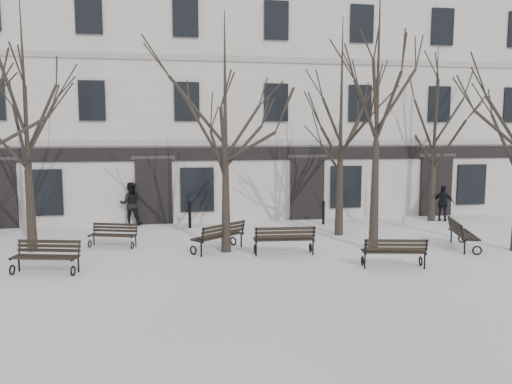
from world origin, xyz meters
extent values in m
plane|color=white|center=(0.00, 0.00, 0.00)|extent=(100.00, 100.00, 0.00)
cube|color=beige|center=(0.00, 13.00, 5.50)|extent=(40.00, 10.00, 11.00)
cube|color=#9D9790|center=(0.00, 7.97, 3.60)|extent=(40.00, 0.12, 0.25)
cube|color=#9D9790|center=(0.00, 7.97, 7.30)|extent=(40.00, 0.12, 0.25)
cube|color=black|center=(0.00, 7.96, 3.10)|extent=(40.00, 0.10, 0.60)
cube|color=black|center=(-8.10, 7.95, 1.50)|extent=(1.50, 0.14, 2.00)
cube|color=black|center=(-3.50, 7.94, 1.45)|extent=(1.60, 0.22, 2.90)
cube|color=#2D2B28|center=(-3.50, 7.90, 2.95)|extent=(1.90, 0.08, 0.18)
cube|color=black|center=(-1.60, 7.95, 1.50)|extent=(1.50, 0.14, 2.00)
cube|color=black|center=(3.50, 7.94, 1.45)|extent=(1.60, 0.22, 2.90)
cube|color=#2D2B28|center=(3.50, 7.90, 2.95)|extent=(1.90, 0.08, 0.18)
cube|color=black|center=(5.40, 7.95, 1.50)|extent=(1.50, 0.14, 2.00)
cube|color=black|center=(10.00, 7.94, 1.45)|extent=(1.60, 0.22, 2.90)
cube|color=#2D2B28|center=(10.00, 7.90, 2.95)|extent=(1.90, 0.08, 0.18)
cube|color=black|center=(11.90, 7.95, 1.50)|extent=(1.50, 0.14, 2.00)
cube|color=black|center=(-6.00, 7.95, 5.40)|extent=(1.10, 0.14, 1.70)
cube|color=black|center=(-6.00, 7.95, 9.00)|extent=(1.10, 0.14, 1.70)
cube|color=black|center=(-2.00, 7.95, 5.40)|extent=(1.10, 0.14, 1.70)
cube|color=black|center=(-2.00, 7.95, 9.00)|extent=(1.10, 0.14, 1.70)
cube|color=black|center=(2.00, 7.95, 5.40)|extent=(1.10, 0.14, 1.70)
cube|color=black|center=(2.00, 7.95, 9.00)|extent=(1.10, 0.14, 1.70)
cube|color=black|center=(6.00, 7.95, 5.40)|extent=(1.10, 0.14, 1.70)
cube|color=black|center=(6.00, 7.95, 9.00)|extent=(1.10, 0.14, 1.70)
cube|color=black|center=(10.00, 7.95, 5.40)|extent=(1.10, 0.14, 1.70)
cube|color=black|center=(10.00, 7.95, 9.00)|extent=(1.10, 0.14, 1.70)
cone|color=black|center=(-0.94, 2.18, 1.68)|extent=(0.34, 0.34, 3.36)
cone|color=black|center=(4.14, 1.62, 1.89)|extent=(0.34, 0.34, 3.77)
cone|color=black|center=(-7.49, 3.39, 1.77)|extent=(0.34, 0.34, 3.54)
cone|color=black|center=(3.79, 4.23, 1.77)|extent=(0.34, 0.34, 3.54)
cone|color=black|center=(9.08, 6.61, 1.66)|extent=(0.34, 0.34, 3.32)
torus|color=black|center=(-7.28, 0.40, 0.15)|extent=(0.12, 0.31, 0.30)
cylinder|color=black|center=(-7.19, 0.77, 0.24)|extent=(0.05, 0.05, 0.47)
cube|color=black|center=(-7.24, 0.59, 0.47)|extent=(0.18, 0.57, 0.05)
torus|color=black|center=(-5.54, 0.01, 0.15)|extent=(0.12, 0.31, 0.30)
cylinder|color=black|center=(-5.46, 0.37, 0.24)|extent=(0.05, 0.05, 0.47)
cube|color=black|center=(-5.50, 0.19, 0.47)|extent=(0.18, 0.57, 0.05)
cube|color=black|center=(-6.42, 0.16, 0.49)|extent=(1.86, 0.51, 0.04)
cube|color=black|center=(-6.39, 0.31, 0.49)|extent=(1.86, 0.51, 0.04)
cube|color=black|center=(-6.35, 0.45, 0.49)|extent=(1.86, 0.51, 0.04)
cube|color=black|center=(-6.32, 0.59, 0.49)|extent=(1.86, 0.51, 0.04)
cube|color=black|center=(-6.31, 0.63, 0.63)|extent=(1.85, 0.46, 0.09)
cube|color=black|center=(-6.31, 0.66, 0.75)|extent=(1.85, 0.46, 0.09)
cube|color=black|center=(-6.30, 0.68, 0.88)|extent=(1.85, 0.46, 0.09)
cylinder|color=black|center=(-7.17, 0.85, 0.68)|extent=(0.07, 0.16, 0.52)
cylinder|color=black|center=(-5.44, 0.46, 0.68)|extent=(0.07, 0.16, 0.52)
torus|color=black|center=(1.87, 1.60, 0.16)|extent=(0.08, 0.33, 0.32)
cylinder|color=black|center=(1.85, 1.20, 0.25)|extent=(0.06, 0.06, 0.50)
cube|color=black|center=(1.86, 1.40, 0.50)|extent=(0.10, 0.62, 0.06)
torus|color=black|center=(-0.02, 1.73, 0.16)|extent=(0.08, 0.33, 0.32)
cylinder|color=black|center=(-0.05, 1.33, 0.25)|extent=(0.06, 0.06, 0.50)
cube|color=black|center=(-0.03, 1.53, 0.50)|extent=(0.10, 0.62, 0.06)
cube|color=black|center=(0.93, 1.71, 0.52)|extent=(2.01, 0.24, 0.04)
cube|color=black|center=(0.92, 1.55, 0.52)|extent=(2.01, 0.24, 0.04)
cube|color=black|center=(0.91, 1.40, 0.52)|extent=(2.01, 0.24, 0.04)
cube|color=black|center=(0.90, 1.24, 0.52)|extent=(2.01, 0.24, 0.04)
cube|color=black|center=(0.89, 1.20, 0.67)|extent=(2.01, 0.18, 0.10)
cube|color=black|center=(0.89, 1.17, 0.80)|extent=(2.01, 0.18, 0.10)
cube|color=black|center=(0.89, 1.15, 0.94)|extent=(2.01, 0.18, 0.10)
cylinder|color=black|center=(1.84, 1.11, 0.73)|extent=(0.06, 0.16, 0.55)
cylinder|color=black|center=(-0.05, 1.24, 0.73)|extent=(0.06, 0.16, 0.55)
torus|color=black|center=(4.72, -0.64, 0.15)|extent=(0.11, 0.31, 0.30)
cylinder|color=black|center=(4.64, -1.01, 0.23)|extent=(0.05, 0.05, 0.47)
cube|color=black|center=(4.68, -0.83, 0.47)|extent=(0.16, 0.57, 0.05)
torus|color=black|center=(2.98, -0.30, 0.15)|extent=(0.11, 0.31, 0.30)
cylinder|color=black|center=(2.91, -0.67, 0.23)|extent=(0.05, 0.05, 0.47)
cube|color=black|center=(2.94, -0.49, 0.47)|extent=(0.16, 0.57, 0.05)
cube|color=black|center=(3.86, -0.43, 0.49)|extent=(1.86, 0.45, 0.04)
cube|color=black|center=(3.83, -0.58, 0.49)|extent=(1.86, 0.45, 0.04)
cube|color=black|center=(3.80, -0.72, 0.49)|extent=(1.86, 0.45, 0.04)
cube|color=black|center=(3.77, -0.86, 0.49)|extent=(1.86, 0.45, 0.04)
cube|color=black|center=(3.76, -0.90, 0.62)|extent=(1.85, 0.39, 0.09)
cube|color=black|center=(3.76, -0.93, 0.75)|extent=(1.85, 0.39, 0.09)
cube|color=black|center=(3.75, -0.95, 0.87)|extent=(1.85, 0.39, 0.09)
cylinder|color=black|center=(4.63, -1.09, 0.68)|extent=(0.07, 0.15, 0.52)
cylinder|color=black|center=(2.89, -0.75, 0.68)|extent=(0.07, 0.15, 0.52)
torus|color=black|center=(-5.63, 3.60, 0.13)|extent=(0.12, 0.27, 0.27)
cylinder|color=black|center=(-5.54, 3.91, 0.21)|extent=(0.05, 0.05, 0.42)
cube|color=black|center=(-5.58, 3.76, 0.42)|extent=(0.19, 0.50, 0.05)
torus|color=black|center=(-4.13, 3.14, 0.13)|extent=(0.12, 0.27, 0.27)
cylinder|color=black|center=(-4.04, 3.45, 0.21)|extent=(0.05, 0.05, 0.42)
cube|color=black|center=(-4.08, 3.29, 0.42)|extent=(0.19, 0.50, 0.05)
cube|color=black|center=(-4.89, 3.33, 0.43)|extent=(1.61, 0.57, 0.03)
cube|color=black|center=(-4.86, 3.45, 0.43)|extent=(1.61, 0.57, 0.03)
cube|color=black|center=(-4.82, 3.58, 0.43)|extent=(1.61, 0.57, 0.03)
cube|color=black|center=(-4.78, 3.70, 0.43)|extent=(1.61, 0.57, 0.03)
cube|color=black|center=(-4.77, 3.74, 0.55)|extent=(1.60, 0.52, 0.08)
cube|color=black|center=(-4.76, 3.76, 0.66)|extent=(1.60, 0.52, 0.08)
cube|color=black|center=(-4.76, 3.77, 0.78)|extent=(1.60, 0.52, 0.08)
cylinder|color=black|center=(-5.51, 3.98, 0.60)|extent=(0.07, 0.14, 0.46)
cylinder|color=black|center=(-4.01, 3.52, 0.60)|extent=(0.07, 0.14, 0.46)
torus|color=black|center=(-0.58, 3.08, 0.16)|extent=(0.24, 0.29, 0.32)
cylinder|color=black|center=(-0.34, 2.76, 0.25)|extent=(0.06, 0.06, 0.50)
cube|color=black|center=(-0.46, 2.92, 0.50)|extent=(0.42, 0.52, 0.06)
torus|color=black|center=(-2.07, 1.91, 0.16)|extent=(0.24, 0.29, 0.32)
cylinder|color=black|center=(-1.82, 1.60, 0.25)|extent=(0.06, 0.06, 0.50)
cube|color=black|center=(-1.95, 1.75, 0.50)|extent=(0.42, 0.52, 0.06)
cube|color=black|center=(-1.35, 2.53, 0.52)|extent=(1.64, 1.31, 0.04)
cube|color=black|center=(-1.26, 2.41, 0.52)|extent=(1.64, 1.31, 0.04)
cube|color=black|center=(-1.16, 2.28, 0.52)|extent=(1.64, 1.31, 0.04)
cube|color=black|center=(-1.07, 2.16, 0.52)|extent=(1.64, 1.31, 0.04)
cube|color=black|center=(-1.04, 2.13, 0.67)|extent=(1.60, 1.27, 0.10)
cube|color=black|center=(-1.02, 2.11, 0.80)|extent=(1.60, 1.27, 0.10)
cube|color=black|center=(-1.01, 2.09, 0.93)|extent=(1.60, 1.27, 0.10)
cylinder|color=black|center=(-0.28, 2.69, 0.72)|extent=(0.13, 0.15, 0.55)
cylinder|color=black|center=(-1.77, 1.53, 0.72)|extent=(0.13, 0.15, 0.55)
torus|color=black|center=(7.23, 0.30, 0.16)|extent=(0.32, 0.15, 0.32)
cylinder|color=black|center=(6.85, 0.42, 0.25)|extent=(0.06, 0.06, 0.50)
cube|color=black|center=(7.04, 0.36, 0.50)|extent=(0.60, 0.24, 0.06)
torus|color=black|center=(7.82, 2.09, 0.16)|extent=(0.32, 0.15, 0.32)
cylinder|color=black|center=(7.44, 2.21, 0.25)|extent=(0.06, 0.06, 0.50)
cube|color=black|center=(7.63, 2.15, 0.50)|extent=(0.60, 0.24, 0.06)
cube|color=black|center=(7.57, 1.18, 0.52)|extent=(0.72, 1.93, 0.04)
cube|color=black|center=(7.42, 1.23, 0.52)|extent=(0.72, 1.93, 0.04)
cube|color=black|center=(7.27, 1.28, 0.52)|extent=(0.72, 1.93, 0.04)
cube|color=black|center=(7.13, 1.33, 0.52)|extent=(0.72, 1.93, 0.04)
cube|color=black|center=(7.09, 1.34, 0.67)|extent=(0.66, 1.91, 0.10)
cube|color=black|center=(7.06, 1.35, 0.80)|extent=(0.66, 1.91, 0.10)
cube|color=black|center=(7.04, 1.35, 0.93)|extent=(0.66, 1.91, 0.10)
cylinder|color=black|center=(6.77, 0.45, 0.72)|extent=(0.16, 0.09, 0.55)
cylinder|color=black|center=(7.36, 2.24, 0.72)|extent=(0.16, 0.09, 0.55)
cylinder|color=black|center=(-2.00, 6.66, 0.54)|extent=(0.13, 0.13, 1.09)
sphere|color=black|center=(-2.00, 6.66, 1.11)|extent=(0.15, 0.15, 0.15)
cylinder|color=black|center=(3.88, 6.56, 0.48)|extent=(0.12, 0.12, 0.96)
sphere|color=black|center=(3.88, 6.56, 0.98)|extent=(0.14, 0.14, 0.14)
imported|color=black|center=(-4.52, 7.76, 0.00)|extent=(0.93, 0.73, 1.90)
imported|color=black|center=(9.54, 6.42, 0.00)|extent=(1.02, 0.88, 1.64)
camera|label=1|loc=(-2.75, -14.44, 4.04)|focal=35.00mm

